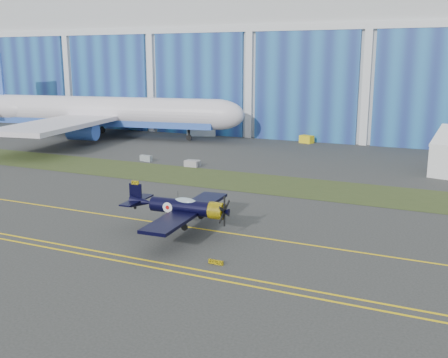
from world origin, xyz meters
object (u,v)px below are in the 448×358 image
at_px(jetliner, 102,79).
at_px(tug, 307,139).
at_px(shipping_container, 201,130).
at_px(warbird, 181,207).

height_order(jetliner, tug, jetliner).
distance_m(shipping_container, tug, 21.74).
xyz_separation_m(jetliner, shipping_container, (16.85, 9.20, -9.92)).
bearing_deg(warbird, tug, 91.02).
xyz_separation_m(shipping_container, tug, (21.73, -0.36, -0.54)).
relative_size(warbird, jetliner, 0.19).
distance_m(jetliner, tug, 40.94).
relative_size(jetliner, shipping_container, 12.59).
relative_size(warbird, shipping_container, 2.38).
distance_m(warbird, jetliner, 62.70).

